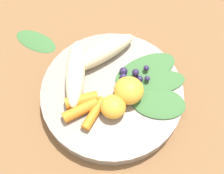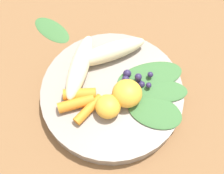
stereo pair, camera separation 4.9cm
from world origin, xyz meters
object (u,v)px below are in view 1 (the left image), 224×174
(orange_segment_near, at_px, (129,90))
(bowl, at_px, (112,93))
(banana_peeled_right, at_px, (103,53))
(kale_leaf_stray, at_px, (36,41))
(banana_peeled_left, at_px, (76,72))

(orange_segment_near, bearing_deg, bowl, 9.55)
(banana_peeled_right, distance_m, kale_leaf_stray, 0.16)
(bowl, xyz_separation_m, banana_peeled_right, (0.05, -0.05, 0.03))
(banana_peeled_left, bearing_deg, orange_segment_near, 68.32)
(orange_segment_near, relative_size, kale_leaf_stray, 0.54)
(bowl, height_order, kale_leaf_stray, bowl)
(kale_leaf_stray, bearing_deg, banana_peeled_right, -174.41)
(banana_peeled_left, xyz_separation_m, kale_leaf_stray, (0.13, -0.04, -0.04))
(bowl, bearing_deg, kale_leaf_stray, -7.54)
(banana_peeled_left, xyz_separation_m, banana_peeled_right, (-0.02, -0.06, 0.00))
(bowl, distance_m, banana_peeled_right, 0.08)
(banana_peeled_right, height_order, kale_leaf_stray, banana_peeled_right)
(banana_peeled_left, bearing_deg, bowl, 68.34)
(orange_segment_near, xyz_separation_m, kale_leaf_stray, (0.23, -0.02, -0.04))
(banana_peeled_left, xyz_separation_m, orange_segment_near, (-0.10, -0.02, 0.00))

